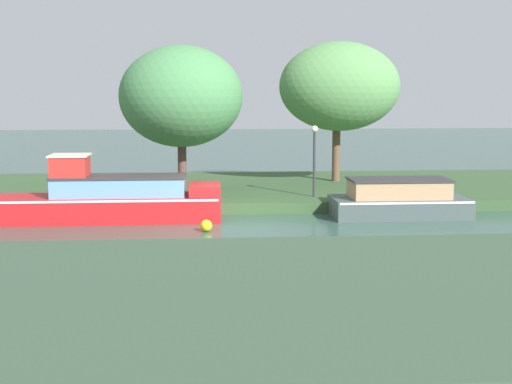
% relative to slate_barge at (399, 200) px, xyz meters
% --- Properties ---
extents(ground_plane, '(120.00, 120.00, 0.00)m').
position_rel_slate_barge_xyz_m(ground_plane, '(-5.84, -1.20, -0.56)').
color(ground_plane, '#315145').
extents(riverbank_far, '(72.00, 10.00, 0.40)m').
position_rel_slate_barge_xyz_m(riverbank_far, '(-5.84, 5.80, -0.36)').
color(riverbank_far, '#34512E').
rests_on(riverbank_far, ground_plane).
extents(riverbank_near, '(72.00, 10.00, 0.40)m').
position_rel_slate_barge_xyz_m(riverbank_near, '(-5.84, -10.20, -0.36)').
color(riverbank_near, '#364D39').
rests_on(riverbank_near, ground_plane).
extents(slate_barge, '(4.58, 2.10, 1.31)m').
position_rel_slate_barge_xyz_m(slate_barge, '(0.00, 0.00, 0.00)').
color(slate_barge, '#414E4C').
rests_on(slate_barge, ground_plane).
extents(red_narrowboat, '(7.36, 1.97, 2.20)m').
position_rel_slate_barge_xyz_m(red_narrowboat, '(-9.64, -0.00, 0.14)').
color(red_narrowboat, red).
rests_on(red_narrowboat, ground_plane).
extents(willow_tree_left, '(4.69, 4.74, 5.57)m').
position_rel_slate_barge_xyz_m(willow_tree_left, '(-7.41, 4.01, 3.48)').
color(willow_tree_left, brown).
rests_on(willow_tree_left, riverbank_far).
extents(willow_tree_centre, '(5.05, 3.92, 5.89)m').
position_rel_slate_barge_xyz_m(willow_tree_centre, '(-0.88, 6.29, 3.87)').
color(willow_tree_centre, brown).
rests_on(willow_tree_centre, riverbank_far).
extents(lamp_post, '(0.24, 0.24, 2.60)m').
position_rel_slate_barge_xyz_m(lamp_post, '(-2.56, 2.23, 1.50)').
color(lamp_post, '#333338').
rests_on(lamp_post, riverbank_far).
extents(mooring_post_near, '(0.13, 0.13, 0.69)m').
position_rel_slate_barge_xyz_m(mooring_post_near, '(-7.33, 1.47, 0.18)').
color(mooring_post_near, '#442F21').
rests_on(mooring_post_near, riverbank_far).
extents(channel_buoy, '(0.36, 0.36, 0.36)m').
position_rel_slate_barge_xyz_m(channel_buoy, '(-6.57, -2.18, -0.38)').
color(channel_buoy, yellow).
rests_on(channel_buoy, ground_plane).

